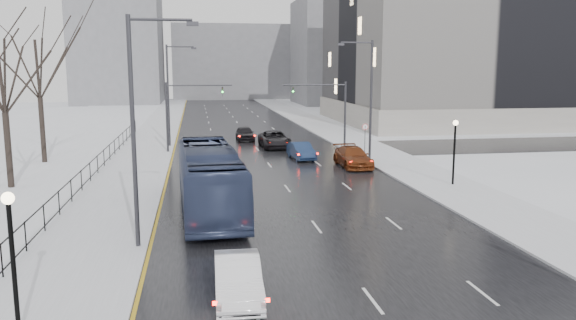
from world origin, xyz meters
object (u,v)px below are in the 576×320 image
streetlight_l_far (170,90)px  sedan_right_far (353,157)px  lamppost_l (12,244)px  no_uturn_sign (365,130)px  tree_park_d (12,189)px  sedan_center_far (245,133)px  sedan_right_near (301,151)px  streetlight_l_near (138,121)px  sedan_right_cross (275,139)px  mast_signal_left (178,109)px  mast_signal_right (334,107)px  lamppost_r_mid (455,143)px  tree_park_e (45,163)px  sedan_center_near (236,173)px  bus (209,179)px  sedan_left_near (238,278)px  streetlight_r_mid (368,95)px

streetlight_l_far → sedan_right_far: 20.69m
lamppost_l → no_uturn_sign: (20.20, 32.00, -0.64)m
tree_park_d → sedan_center_far: tree_park_d is taller
tree_park_d → sedan_right_near: tree_park_d is taller
streetlight_l_near → sedan_right_cross: size_ratio=1.71×
tree_park_d → mast_signal_left: size_ratio=1.92×
mast_signal_right → sedan_center_far: mast_signal_right is taller
tree_park_d → mast_signal_left: mast_signal_left is taller
lamppost_r_mid → mast_signal_left: (-18.33, 18.00, 1.16)m
tree_park_e → lamppost_l: (7.20, -32.00, 2.94)m
sedan_center_near → no_uturn_sign: bearing=45.3°
bus → lamppost_l: bearing=-115.4°
streetlight_l_near → streetlight_l_far: (0.00, 32.00, 0.00)m
streetlight_l_near → mast_signal_left: bearing=88.3°
streetlight_l_near → streetlight_l_far: size_ratio=1.00×
no_uturn_sign → sedan_right_far: no_uturn_sign is taller
sedan_left_near → no_uturn_sign: bearing=66.6°
mast_signal_right → lamppost_r_mid: bearing=-78.5°
tree_park_d → mast_signal_right: 29.05m
lamppost_r_mid → bus: (-16.13, -4.10, -1.11)m
mast_signal_right → sedan_center_near: 18.70m
streetlight_l_near → no_uturn_sign: streetlight_l_near is taller
sedan_right_near → tree_park_d: bearing=-163.4°
sedan_center_near → sedan_right_far: sedan_right_far is taller
mast_signal_right → no_uturn_sign: (1.87, -4.00, -1.81)m
lamppost_l → no_uturn_sign: bearing=57.7°
tree_park_d → sedan_right_far: bearing=9.7°
streetlight_l_far → lamppost_r_mid: size_ratio=2.34×
mast_signal_left → sedan_right_far: bearing=-35.6°
tree_park_e → sedan_right_near: 21.33m
lamppost_r_mid → no_uturn_sign: bearing=97.3°
sedan_right_near → sedan_right_far: sedan_right_far is taller
no_uturn_sign → bus: (-14.33, -18.10, -0.47)m
mast_signal_left → sedan_right_far: 17.24m
streetlight_r_mid → sedan_right_cross: size_ratio=1.71×
streetlight_l_near → sedan_right_near: size_ratio=2.26×
tree_park_d → sedan_right_near: (20.86, 8.40, 0.77)m
lamppost_r_mid → sedan_center_near: 14.64m
lamppost_r_mid → sedan_right_cross: (-9.22, 19.72, -2.09)m
streetlight_r_mid → bus: size_ratio=0.78×
streetlight_l_far → sedan_right_far: (14.60, -13.85, -4.79)m
sedan_right_far → no_uturn_sign: bearing=63.9°
lamppost_l → sedan_center_far: (10.38, 43.63, -2.14)m
streetlight_l_near → lamppost_r_mid: bearing=27.6°
streetlight_r_mid → streetlight_l_far: bearing=143.7°
sedan_center_near → sedan_right_cross: bearing=76.9°
sedan_center_near → lamppost_r_mid: bearing=-8.1°
tree_park_d → no_uturn_sign: tree_park_d is taller
mast_signal_left → sedan_center_far: (6.71, 7.63, -3.30)m
streetlight_r_mid → no_uturn_sign: bearing=75.5°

